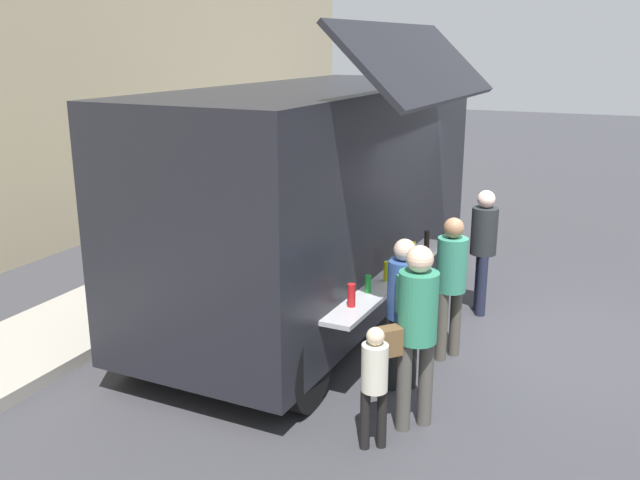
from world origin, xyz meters
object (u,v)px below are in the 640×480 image
(customer_front_ordering, at_px, (451,276))
(child_near_queue, at_px, (374,377))
(customer_rear_waiting, at_px, (416,323))
(customer_mid_with_backpack, at_px, (404,300))
(customer_extra_browsing, at_px, (484,241))
(trash_bin, at_px, (301,203))
(food_truck_main, at_px, (318,195))

(customer_front_ordering, bearing_deg, child_near_queue, 115.97)
(customer_rear_waiting, bearing_deg, child_near_queue, 107.71)
(customer_mid_with_backpack, height_order, customer_extra_browsing, customer_extra_browsing)
(customer_rear_waiting, bearing_deg, customer_front_ordering, -45.67)
(customer_front_ordering, xyz_separation_m, customer_extra_browsing, (1.56, -0.06, 0.01))
(customer_front_ordering, bearing_deg, customer_mid_with_backpack, 105.83)
(trash_bin, xyz_separation_m, customer_extra_browsing, (-3.35, -4.28, 0.57))
(trash_bin, bearing_deg, customer_rear_waiting, -146.75)
(food_truck_main, xyz_separation_m, child_near_queue, (-2.72, -1.75, -0.94))
(customer_extra_browsing, bearing_deg, customer_front_ordering, 69.70)
(trash_bin, bearing_deg, customer_front_ordering, -139.24)
(customer_rear_waiting, relative_size, customer_extra_browsing, 1.07)
(food_truck_main, xyz_separation_m, customer_front_ordering, (-0.59, -1.91, -0.64))
(customer_front_ordering, xyz_separation_m, customer_rear_waiting, (-1.64, -0.07, 0.07))
(food_truck_main, relative_size, child_near_queue, 5.17)
(trash_bin, distance_m, customer_front_ordering, 6.50)
(customer_front_ordering, bearing_deg, trash_bin, -19.18)
(customer_mid_with_backpack, bearing_deg, customer_extra_browsing, -42.14)
(food_truck_main, relative_size, customer_mid_with_backpack, 3.68)
(food_truck_main, xyz_separation_m, trash_bin, (4.32, 2.32, -1.21))
(food_truck_main, bearing_deg, customer_mid_with_backpack, -131.28)
(trash_bin, xyz_separation_m, customer_mid_with_backpack, (-5.88, -3.98, 0.57))
(customer_mid_with_backpack, relative_size, child_near_queue, 1.41)
(customer_mid_with_backpack, relative_size, customer_extra_browsing, 0.97)
(food_truck_main, distance_m, customer_front_ordering, 2.10)
(trash_bin, height_order, child_near_queue, child_near_queue)
(trash_bin, relative_size, customer_mid_with_backpack, 0.53)
(trash_bin, xyz_separation_m, child_near_queue, (-7.04, -4.08, 0.26))
(customer_front_ordering, distance_m, customer_extra_browsing, 1.56)
(customer_mid_with_backpack, distance_m, child_near_queue, 1.20)
(trash_bin, relative_size, customer_front_ordering, 0.52)
(food_truck_main, distance_m, child_near_queue, 3.37)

